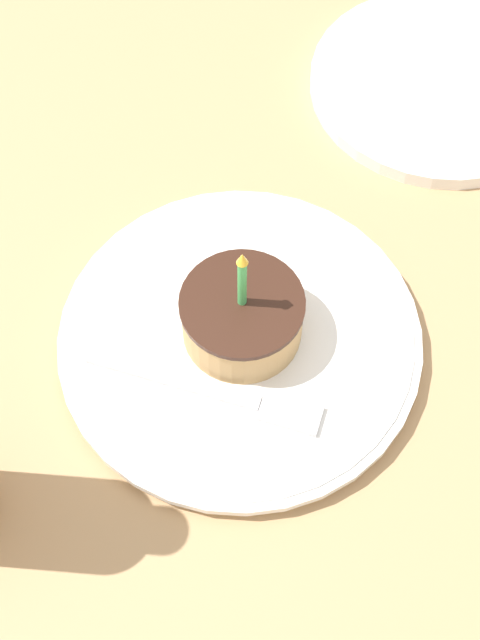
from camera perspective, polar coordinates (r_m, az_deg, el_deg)
The scene contains 5 objects.
ground_plane at distance 0.71m, azimuth -0.02°, elevation -3.64°, with size 2.40×2.40×0.04m.
plate at distance 0.69m, azimuth -0.00°, elevation -1.24°, with size 0.28×0.28×0.02m.
cake_slice at distance 0.66m, azimuth 0.13°, elevation 0.22°, with size 0.09×0.09×0.10m.
fork at distance 0.66m, azimuth -1.32°, elevation -4.70°, with size 0.13×0.15×0.00m.
side_plate at distance 0.88m, azimuth 12.64°, elevation 14.56°, with size 0.24×0.24×0.01m.
Camera 1 is at (-0.29, 0.13, 0.61)m, focal length 50.00 mm.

